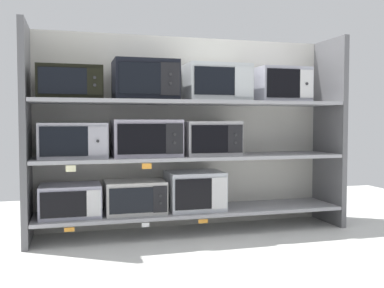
{
  "coord_description": "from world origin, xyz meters",
  "views": [
    {
      "loc": [
        -1.02,
        -3.69,
        0.97
      ],
      "look_at": [
        0.0,
        0.0,
        0.77
      ],
      "focal_mm": 41.16,
      "sensor_mm": 36.0,
      "label": 1
    }
  ],
  "objects": [
    {
      "name": "ground",
      "position": [
        0.0,
        -1.0,
        -0.01
      ],
      "size": [
        6.67,
        6.0,
        0.02
      ],
      "primitive_type": "cube",
      "color": "silver"
    },
    {
      "name": "price_tag_4",
      "position": [
        -0.44,
        -0.26,
        0.62
      ],
      "size": [
        0.08,
        0.0,
        0.04
      ],
      "primitive_type": "cube",
      "color": "orange"
    },
    {
      "name": "microwave_0",
      "position": [
        -1.03,
        -0.0,
        0.33
      ],
      "size": [
        0.49,
        0.37,
        0.26
      ],
      "color": "#9D9CAF",
      "rests_on": "shelf_0"
    },
    {
      "name": "price_tag_1",
      "position": [
        -0.46,
        -0.26,
        0.15
      ],
      "size": [
        0.06,
        0.0,
        0.03
      ],
      "primitive_type": "cube",
      "color": "white"
    },
    {
      "name": "microwave_3",
      "position": [
        -1.0,
        -0.0,
        0.82
      ],
      "size": [
        0.54,
        0.35,
        0.29
      ],
      "color": "#A2A1AB",
      "rests_on": "shelf_1"
    },
    {
      "name": "microwave_4",
      "position": [
        -0.4,
        -0.0,
        0.83
      ],
      "size": [
        0.57,
        0.38,
        0.31
      ],
      "color": "#A09AAC",
      "rests_on": "shelf_1"
    },
    {
      "name": "upright_right",
      "position": [
        1.36,
        0.0,
        0.87
      ],
      "size": [
        0.05,
        0.51,
        1.74
      ],
      "primitive_type": "cube",
      "color": "#5B5B5E",
      "rests_on": "ground"
    },
    {
      "name": "shelf_1",
      "position": [
        0.0,
        0.0,
        0.66
      ],
      "size": [
        2.67,
        0.51,
        0.03
      ],
      "primitive_type": "cube",
      "color": "#99999E"
    },
    {
      "name": "microwave_8",
      "position": [
        0.23,
        -0.0,
        1.31
      ],
      "size": [
        0.56,
        0.36,
        0.32
      ],
      "color": "#B7BDBF",
      "rests_on": "shelf_2"
    },
    {
      "name": "microwave_1",
      "position": [
        -0.5,
        -0.0,
        0.33
      ],
      "size": [
        0.5,
        0.38,
        0.27
      ],
      "color": "#BCBAB5",
      "rests_on": "shelf_0"
    },
    {
      "name": "shelf_2",
      "position": [
        0.0,
        0.0,
        1.13
      ],
      "size": [
        2.67,
        0.51,
        0.03
      ],
      "primitive_type": "cube",
      "color": "#99999E"
    },
    {
      "name": "price_tag_0",
      "position": [
        -1.04,
        -0.26,
        0.15
      ],
      "size": [
        0.08,
        0.0,
        0.03
      ],
      "primitive_type": "cube",
      "color": "orange"
    },
    {
      "name": "shelf_0",
      "position": [
        0.0,
        0.0,
        0.18
      ],
      "size": [
        2.67,
        0.51,
        0.03
      ],
      "primitive_type": "cube",
      "color": "#99999E",
      "rests_on": "ground"
    },
    {
      "name": "microwave_9",
      "position": [
        0.83,
        -0.0,
        1.3
      ],
      "size": [
        0.47,
        0.4,
        0.31
      ],
      "color": "#A0A0AD",
      "rests_on": "shelf_2"
    },
    {
      "name": "price_tag_3",
      "position": [
        -1.02,
        -0.26,
        0.61
      ],
      "size": [
        0.07,
        0.0,
        0.05
      ],
      "primitive_type": "cube",
      "color": "beige"
    },
    {
      "name": "microwave_5",
      "position": [
        0.17,
        -0.0,
        0.82
      ],
      "size": [
        0.48,
        0.37,
        0.3
      ],
      "color": "#A4A2A6",
      "rests_on": "shelf_1"
    },
    {
      "name": "microwave_2",
      "position": [
        0.02,
        -0.0,
        0.36
      ],
      "size": [
        0.48,
        0.4,
        0.33
      ],
      "color": "#B4B8C1",
      "rests_on": "shelf_0"
    },
    {
      "name": "microwave_6",
      "position": [
        -1.02,
        -0.0,
        1.28
      ],
      "size": [
        0.51,
        0.39,
        0.26
      ],
      "color": "black",
      "rests_on": "shelf_2"
    },
    {
      "name": "back_panel",
      "position": [
        0.0,
        0.27,
        0.87
      ],
      "size": [
        2.87,
        0.04,
        1.74
      ],
      "primitive_type": "cube",
      "color": "beige",
      "rests_on": "ground"
    },
    {
      "name": "price_tag_2",
      "position": [
        0.02,
        -0.26,
        0.15
      ],
      "size": [
        0.08,
        0.0,
        0.03
      ],
      "primitive_type": "cube",
      "color": "orange"
    },
    {
      "name": "microwave_7",
      "position": [
        -0.41,
        -0.0,
        1.31
      ],
      "size": [
        0.53,
        0.4,
        0.33
      ],
      "color": "black",
      "rests_on": "shelf_2"
    },
    {
      "name": "upright_left",
      "position": [
        -1.36,
        0.0,
        0.87
      ],
      "size": [
        0.05,
        0.51,
        1.74
      ],
      "primitive_type": "cube",
      "color": "#5B5B5E",
      "rests_on": "ground"
    }
  ]
}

